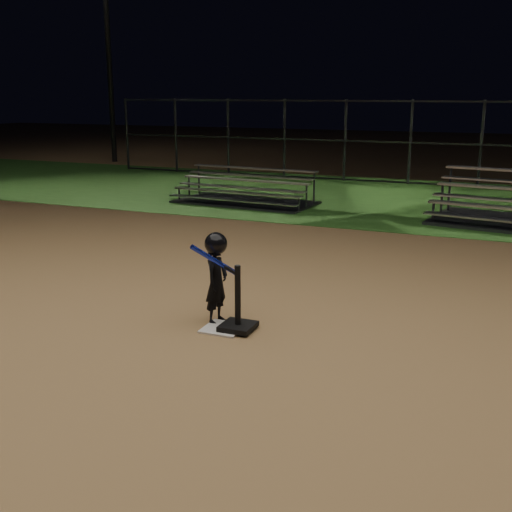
{
  "coord_description": "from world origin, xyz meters",
  "views": [
    {
      "loc": [
        3.0,
        -6.2,
        2.69
      ],
      "look_at": [
        0.0,
        1.0,
        0.65
      ],
      "focal_mm": 43.85,
      "sensor_mm": 36.0,
      "label": 1
    }
  ],
  "objects": [
    {
      "name": "batting_tee",
      "position": [
        0.18,
        0.03,
        0.16
      ],
      "size": [
        0.38,
        0.38,
        0.77
      ],
      "color": "black",
      "rests_on": "home_plate"
    },
    {
      "name": "home_plate",
      "position": [
        0.0,
        0.0,
        0.01
      ],
      "size": [
        0.45,
        0.45,
        0.02
      ],
      "primitive_type": "cube",
      "color": "beige",
      "rests_on": "ground"
    },
    {
      "name": "grass_strip",
      "position": [
        0.0,
        10.0,
        0.01
      ],
      "size": [
        60.0,
        8.0,
        0.01
      ],
      "primitive_type": "cube",
      "color": "#25511A",
      "rests_on": "ground"
    },
    {
      "name": "light_pole_left",
      "position": [
        -12.0,
        14.94,
        4.95
      ],
      "size": [
        0.9,
        0.53,
        8.3
      ],
      "color": "#2D2D30",
      "rests_on": "ground"
    },
    {
      "name": "backstop_fence",
      "position": [
        0.0,
        13.0,
        1.25
      ],
      "size": [
        20.08,
        0.08,
        2.5
      ],
      "color": "#38383D",
      "rests_on": "ground"
    },
    {
      "name": "ground",
      "position": [
        0.0,
        0.0,
        0.0
      ],
      "size": [
        80.0,
        80.0,
        0.0
      ],
      "primitive_type": "plane",
      "color": "#987245",
      "rests_on": "ground"
    },
    {
      "name": "bleacher_left",
      "position": [
        -3.22,
        7.99,
        0.17
      ],
      "size": [
        3.58,
        1.95,
        0.85
      ],
      "rotation": [
        0.0,
        0.0,
        -0.08
      ],
      "color": "#A4A4A9",
      "rests_on": "ground"
    },
    {
      "name": "child_batter",
      "position": [
        -0.17,
        0.19,
        0.59
      ],
      "size": [
        0.45,
        0.57,
        1.11
      ],
      "rotation": [
        0.0,
        0.0,
        1.49
      ],
      "color": "black",
      "rests_on": "ground"
    }
  ]
}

